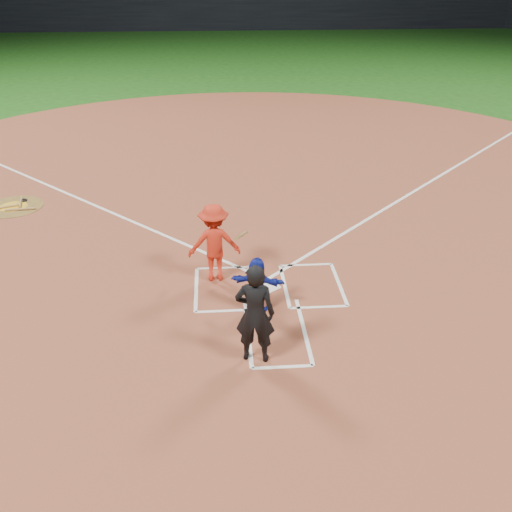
{
  "coord_description": "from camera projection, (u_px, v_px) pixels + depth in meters",
  "views": [
    {
      "loc": [
        -1.07,
        -10.79,
        6.54
      ],
      "look_at": [
        -0.3,
        -0.4,
        1.0
      ],
      "focal_mm": 40.0,
      "sensor_mm": 36.0,
      "label": 1
    }
  ],
  "objects": [
    {
      "name": "on_deck_bat_c",
      "position": [
        20.0,
        209.0,
        16.34
      ],
      "size": [
        0.84,
        0.16,
        0.06
      ],
      "primitive_type": "cylinder",
      "rotation": [
        1.57,
        0.0,
        1.68
      ],
      "color": "#9A6838",
      "rests_on": "on_deck_circle"
    },
    {
      "name": "chalk_markings",
      "position": [
        252.0,
        197.0,
        17.29
      ],
      "size": [
        28.35,
        17.32,
        0.01
      ],
      "color": "white",
      "rests_on": "home_plate_dirt"
    },
    {
      "name": "ground",
      "position": [
        268.0,
        287.0,
        12.64
      ],
      "size": [
        120.0,
        120.0,
        0.0
      ],
      "primitive_type": "plane",
      "color": "#164912",
      "rests_on": "ground"
    },
    {
      "name": "stadium_wall_far",
      "position": [
        222.0,
        12.0,
        54.14
      ],
      "size": [
        80.0,
        1.2,
        3.2
      ],
      "primitive_type": "cube",
      "color": "black",
      "rests_on": "ground"
    },
    {
      "name": "catcher",
      "position": [
        257.0,
        285.0,
        11.53
      ],
      "size": [
        1.17,
        0.62,
        1.2
      ],
      "primitive_type": "imported",
      "rotation": [
        0.0,
        0.0,
        2.89
      ],
      "color": "#121F98",
      "rests_on": "home_plate_dirt"
    },
    {
      "name": "home_plate",
      "position": [
        268.0,
        286.0,
        12.63
      ],
      "size": [
        0.6,
        0.6,
        0.02
      ],
      "primitive_type": "cylinder",
      "rotation": [
        0.0,
        0.0,
        3.14
      ],
      "color": "white",
      "rests_on": "home_plate_dirt"
    },
    {
      "name": "on_deck_bat_a",
      "position": [
        21.0,
        202.0,
        16.81
      ],
      "size": [
        0.24,
        0.83,
        0.06
      ],
      "primitive_type": "cylinder",
      "rotation": [
        1.57,
        0.0,
        0.21
      ],
      "color": "olive",
      "rests_on": "on_deck_circle"
    },
    {
      "name": "on_deck_logo",
      "position": [
        13.0,
        206.0,
        16.59
      ],
      "size": [
        0.8,
        0.8,
        0.0
      ],
      "primitive_type": "cylinder",
      "color": "gold",
      "rests_on": "on_deck_circle"
    },
    {
      "name": "umpire",
      "position": [
        255.0,
        314.0,
        9.95
      ],
      "size": [
        0.78,
        0.59,
        1.93
      ],
      "primitive_type": "imported",
      "rotation": [
        0.0,
        0.0,
        2.95
      ],
      "color": "black",
      "rests_on": "home_plate_dirt"
    },
    {
      "name": "home_plate_dirt",
      "position": [
        251.0,
        188.0,
        17.92
      ],
      "size": [
        28.0,
        28.0,
        0.01
      ],
      "primitive_type": "cylinder",
      "color": "brown",
      "rests_on": "ground"
    },
    {
      "name": "bat_weight_donut",
      "position": [
        24.0,
        200.0,
        16.95
      ],
      "size": [
        0.19,
        0.19,
        0.05
      ],
      "primitive_type": "torus",
      "color": "black",
      "rests_on": "on_deck_circle"
    },
    {
      "name": "batter_at_plate",
      "position": [
        214.0,
        243.0,
        12.53
      ],
      "size": [
        1.37,
        0.93,
        1.8
      ],
      "color": "red",
      "rests_on": "home_plate_dirt"
    },
    {
      "name": "on_deck_circle",
      "position": [
        13.0,
        207.0,
        16.6
      ],
      "size": [
        1.7,
        1.7,
        0.01
      ],
      "primitive_type": "cylinder",
      "color": "brown",
      "rests_on": "home_plate_dirt"
    },
    {
      "name": "on_deck_bat_b",
      "position": [
        5.0,
        207.0,
        16.48
      ],
      "size": [
        0.8,
        0.39,
        0.06
      ],
      "primitive_type": "cylinder",
      "rotation": [
        1.57,
        0.0,
        -1.16
      ],
      "color": "#AA753E",
      "rests_on": "on_deck_circle"
    }
  ]
}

